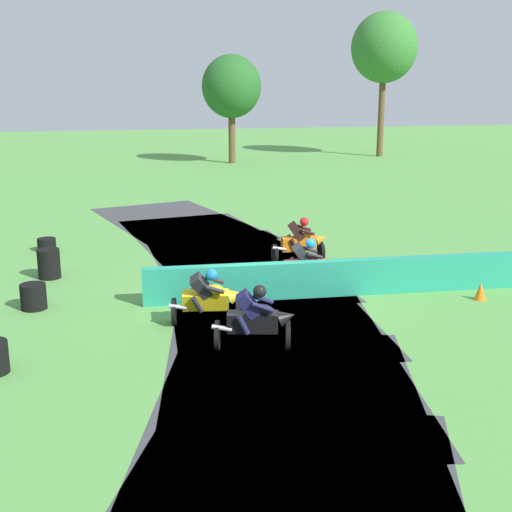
# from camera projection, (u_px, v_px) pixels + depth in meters

# --- Properties ---
(ground_plane) EXTENTS (120.00, 120.00, 0.00)m
(ground_plane) POSITION_uv_depth(u_px,v_px,m) (262.00, 299.00, 16.40)
(ground_plane) COLOR #569947
(track_asphalt) EXTENTS (8.05, 28.56, 0.01)m
(track_asphalt) POSITION_uv_depth(u_px,v_px,m) (233.00, 300.00, 16.29)
(track_asphalt) COLOR #3D3D42
(track_asphalt) RESTS_ON ground
(safety_barrier) EXTENTS (16.54, 0.99, 0.90)m
(safety_barrier) POSITION_uv_depth(u_px,v_px,m) (469.00, 271.00, 17.15)
(safety_barrier) COLOR #239375
(safety_barrier) RESTS_ON ground
(motorcycle_lead_black) EXTENTS (1.71, 0.99, 1.42)m
(motorcycle_lead_black) POSITION_uv_depth(u_px,v_px,m) (256.00, 319.00, 13.10)
(motorcycle_lead_black) COLOR black
(motorcycle_lead_black) RESTS_ON ground
(motorcycle_chase_yellow) EXTENTS (1.70, 0.97, 1.42)m
(motorcycle_chase_yellow) POSITION_uv_depth(u_px,v_px,m) (209.00, 298.00, 14.49)
(motorcycle_chase_yellow) COLOR black
(motorcycle_chase_yellow) RESTS_ON ground
(motorcycle_trailing_red) EXTENTS (1.68, 0.82, 1.43)m
(motorcycle_trailing_red) POSITION_uv_depth(u_px,v_px,m) (306.00, 265.00, 16.96)
(motorcycle_trailing_red) COLOR black
(motorcycle_trailing_red) RESTS_ON ground
(motorcycle_fourth_orange) EXTENTS (1.68, 0.67, 1.42)m
(motorcycle_fourth_orange) POSITION_uv_depth(u_px,v_px,m) (301.00, 241.00, 19.46)
(motorcycle_fourth_orange) COLOR black
(motorcycle_fourth_orange) RESTS_ON ground
(tire_stack_mid_b) EXTENTS (0.60, 0.60, 0.60)m
(tire_stack_mid_b) POSITION_uv_depth(u_px,v_px,m) (33.00, 296.00, 15.63)
(tire_stack_mid_b) COLOR black
(tire_stack_mid_b) RESTS_ON ground
(tire_stack_far) EXTENTS (0.60, 0.60, 0.80)m
(tire_stack_far) POSITION_uv_depth(u_px,v_px,m) (49.00, 264.00, 18.06)
(tire_stack_far) COLOR black
(tire_stack_far) RESTS_ON ground
(tire_stack_extra_a) EXTENTS (0.57, 0.57, 0.40)m
(tire_stack_extra_a) POSITION_uv_depth(u_px,v_px,m) (47.00, 245.00, 21.01)
(tire_stack_extra_a) COLOR black
(tire_stack_extra_a) RESTS_ON ground
(traffic_cone) EXTENTS (0.28, 0.28, 0.44)m
(traffic_cone) POSITION_uv_depth(u_px,v_px,m) (480.00, 291.00, 16.29)
(traffic_cone) COLOR orange
(traffic_cone) RESTS_ON ground
(tree_far_left) EXTENTS (3.76, 3.76, 6.83)m
(tree_far_left) POSITION_uv_depth(u_px,v_px,m) (231.00, 87.00, 42.38)
(tree_far_left) COLOR brown
(tree_far_left) RESTS_ON ground
(tree_mid_rise) EXTENTS (4.52, 4.52, 9.77)m
(tree_mid_rise) POSITION_uv_depth(u_px,v_px,m) (384.00, 48.00, 45.70)
(tree_mid_rise) COLOR brown
(tree_mid_rise) RESTS_ON ground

